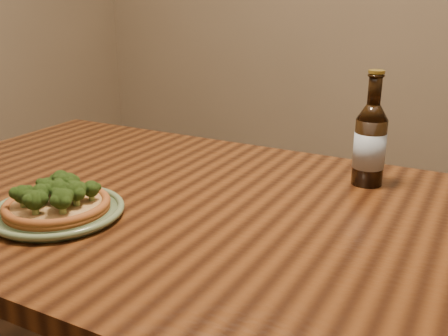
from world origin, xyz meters
The scene contains 4 objects.
table centered at (0.00, 0.10, 0.66)m, with size 1.60×0.90×0.75m.
plate centered at (-0.25, -0.09, 0.76)m, with size 0.26×0.26×0.02m.
pizza centered at (-0.24, -0.09, 0.78)m, with size 0.21×0.21×0.07m.
beer_bottle centered at (0.25, 0.38, 0.85)m, with size 0.07×0.07×0.26m.
Camera 1 is at (0.50, -0.78, 1.18)m, focal length 42.00 mm.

